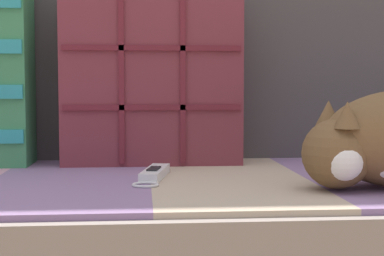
% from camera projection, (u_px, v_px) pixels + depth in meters
% --- Properties ---
extents(sofa_backrest, '(1.89, 0.14, 0.58)m').
position_uv_depth(sofa_backrest, '(148.00, 44.00, 1.50)').
color(sofa_backrest, '#474242').
rests_on(sofa_backrest, couch).
extents(throw_pillow_quilted, '(0.41, 0.14, 0.40)m').
position_uv_depth(throw_pillow_quilted, '(152.00, 78.00, 1.36)').
color(throw_pillow_quilted, brown).
rests_on(throw_pillow_quilted, couch).
extents(game_remote_far, '(0.08, 0.21, 0.02)m').
position_uv_depth(game_remote_far, '(154.00, 174.00, 1.15)').
color(game_remote_far, white).
rests_on(game_remote_far, couch).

